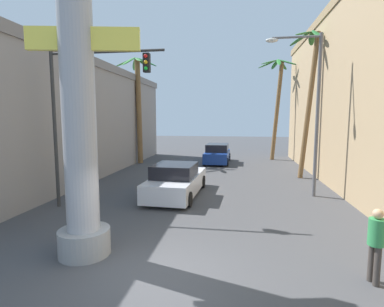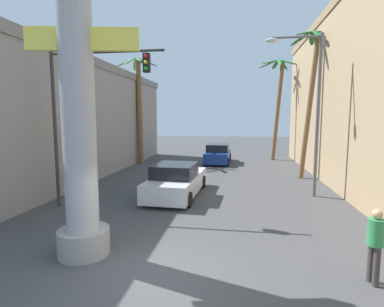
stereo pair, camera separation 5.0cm
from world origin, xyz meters
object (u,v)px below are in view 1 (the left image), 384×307
at_px(street_lamp, 310,100).
at_px(neon_sign_pole, 77,70).
at_px(palm_tree_far_left, 138,100).
at_px(car_far, 217,154).
at_px(pedestrian_by_sign, 376,240).
at_px(palm_tree_far_right, 277,94).
at_px(traffic_light_mast, 85,100).
at_px(car_lead, 176,181).
at_px(palm_tree_mid_right, 310,85).

bearing_deg(street_lamp, neon_sign_pole, -134.77).
bearing_deg(palm_tree_far_left, car_far, 8.84).
bearing_deg(pedestrian_by_sign, palm_tree_far_right, 89.12).
distance_m(neon_sign_pole, palm_tree_far_left, 16.69).
height_order(traffic_light_mast, palm_tree_far_left, palm_tree_far_left).
distance_m(traffic_light_mast, palm_tree_far_left, 12.43).
distance_m(palm_tree_far_left, pedestrian_by_sign, 20.31).
bearing_deg(car_lead, palm_tree_mid_right, 37.39).
bearing_deg(palm_tree_far_left, traffic_light_mast, -80.86).
bearing_deg(car_lead, traffic_light_mast, -142.08).
xyz_separation_m(palm_tree_mid_right, pedestrian_by_sign, (-1.14, -12.15, -4.58)).
bearing_deg(traffic_light_mast, car_far, 71.80).
bearing_deg(traffic_light_mast, palm_tree_far_right, 59.84).
relative_size(traffic_light_mast, palm_tree_mid_right, 0.71).
bearing_deg(palm_tree_far_right, neon_sign_pole, -110.21).
xyz_separation_m(car_lead, car_far, (1.21, 10.78, 0.03)).
bearing_deg(palm_tree_far_right, pedestrian_by_sign, -90.88).
bearing_deg(car_far, street_lamp, -63.97).
bearing_deg(palm_tree_far_left, street_lamp, -38.65).
xyz_separation_m(neon_sign_pole, street_lamp, (7.24, 7.30, -0.38)).
height_order(car_far, pedestrian_by_sign, pedestrian_by_sign).
bearing_deg(street_lamp, traffic_light_mast, -160.12).
bearing_deg(palm_tree_far_right, traffic_light_mast, -120.16).
relative_size(street_lamp, palm_tree_far_right, 0.85).
xyz_separation_m(traffic_light_mast, palm_tree_far_right, (9.31, 16.03, 1.37)).
height_order(traffic_light_mast, pedestrian_by_sign, traffic_light_mast).
distance_m(palm_tree_far_left, palm_tree_mid_right, 12.91).
height_order(street_lamp, palm_tree_far_left, palm_tree_far_left).
bearing_deg(car_lead, street_lamp, 8.22).
height_order(car_lead, pedestrian_by_sign, pedestrian_by_sign).
xyz_separation_m(street_lamp, traffic_light_mast, (-9.19, -3.32, -0.12)).
relative_size(car_lead, palm_tree_far_left, 0.61).
xyz_separation_m(palm_tree_far_left, pedestrian_by_sign, (10.97, -16.60, -4.07)).
xyz_separation_m(car_far, palm_tree_far_right, (4.96, 2.80, 4.98)).
height_order(traffic_light_mast, palm_tree_far_right, palm_tree_far_right).
bearing_deg(neon_sign_pole, car_lead, 79.50).
height_order(neon_sign_pole, palm_tree_far_left, neon_sign_pole).
relative_size(traffic_light_mast, palm_tree_far_right, 0.72).
bearing_deg(pedestrian_by_sign, palm_tree_mid_right, 84.63).
bearing_deg(palm_tree_far_left, palm_tree_far_right, 18.51).
height_order(car_lead, palm_tree_mid_right, palm_tree_mid_right).
bearing_deg(traffic_light_mast, neon_sign_pole, -63.83).
bearing_deg(palm_tree_far_right, street_lamp, -90.56).
distance_m(neon_sign_pole, street_lamp, 10.28).
relative_size(palm_tree_far_left, pedestrian_by_sign, 4.97).
xyz_separation_m(car_lead, palm_tree_far_right, (6.17, 13.58, 5.01)).
distance_m(car_lead, palm_tree_far_left, 11.88).
bearing_deg(palm_tree_mid_right, car_lead, -142.61).
bearing_deg(palm_tree_mid_right, neon_sign_pole, -124.83).
xyz_separation_m(palm_tree_far_right, palm_tree_mid_right, (0.83, -8.23, -0.14)).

